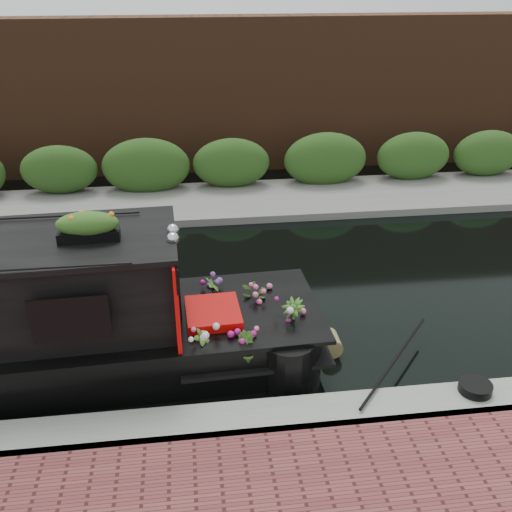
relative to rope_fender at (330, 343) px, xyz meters
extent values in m
plane|color=black|center=(-2.89, 1.82, -0.15)|extent=(80.00, 80.00, 0.00)
cube|color=gray|center=(-2.89, -1.48, -0.15)|extent=(40.00, 0.60, 0.50)
cube|color=slate|center=(-2.89, 6.02, -0.15)|extent=(40.00, 2.40, 0.34)
cube|color=#284D19|center=(-2.89, 6.92, -0.15)|extent=(40.00, 1.10, 2.80)
cube|color=#4B2B19|center=(-2.89, 9.02, -0.15)|extent=(40.00, 1.00, 8.00)
cube|color=#BF0907|center=(-2.19, 0.00, 1.17)|extent=(0.12, 1.63, 1.26)
cube|color=black|center=(-3.43, -0.83, 1.24)|extent=(0.84, 0.06, 0.51)
cube|color=#BF0907|center=(-1.71, 0.00, 0.50)|extent=(0.78, 0.87, 0.46)
sphere|color=silver|center=(-2.19, -0.13, 1.90)|extent=(0.17, 0.17, 0.17)
sphere|color=silver|center=(-2.19, 0.13, 1.90)|extent=(0.17, 0.17, 0.17)
cube|color=black|center=(-3.23, 0.00, 1.95)|extent=(0.78, 0.25, 0.14)
ellipsoid|color=orange|center=(-3.23, 0.00, 2.13)|extent=(0.84, 0.24, 0.22)
imported|color=#386822|center=(-1.89, -0.58, 0.52)|extent=(0.32, 0.32, 0.51)
imported|color=#386822|center=(-1.32, -0.69, 0.51)|extent=(0.33, 0.34, 0.48)
imported|color=#386822|center=(-1.02, 0.47, 0.51)|extent=(0.56, 0.52, 0.49)
imported|color=#386822|center=(-0.62, -0.18, 0.58)|extent=(0.49, 0.49, 0.63)
imported|color=#386822|center=(-1.68, 0.71, 0.55)|extent=(0.23, 0.32, 0.57)
cylinder|color=olive|center=(0.00, 0.00, 0.00)|extent=(0.30, 0.38, 0.30)
cylinder|color=black|center=(1.56, -1.39, 0.16)|extent=(0.42, 0.42, 0.12)
camera|label=1|loc=(-1.95, -6.73, 4.98)|focal=40.00mm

